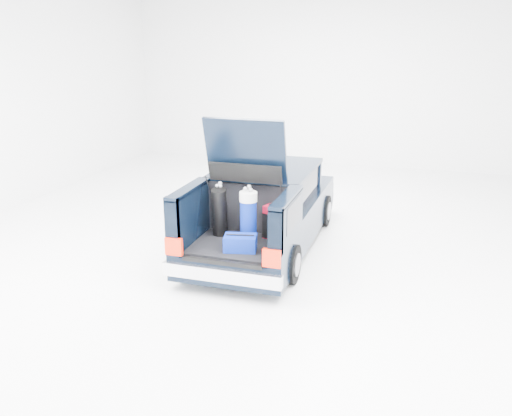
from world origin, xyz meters
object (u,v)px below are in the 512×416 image
(black_golf_bag, at_px, (220,212))
(blue_golf_bag, at_px, (248,217))
(car, at_px, (266,209))
(red_suitcase, at_px, (275,223))
(blue_duffel, at_px, (240,243))

(black_golf_bag, bearing_deg, blue_golf_bag, -21.79)
(car, xyz_separation_m, red_suitcase, (0.49, -1.19, 0.19))
(car, relative_size, blue_golf_bag, 5.13)
(car, relative_size, black_golf_bag, 5.29)
(black_golf_bag, xyz_separation_m, blue_duffel, (0.50, -0.49, -0.28))
(blue_golf_bag, distance_m, blue_duffel, 0.47)
(car, bearing_deg, red_suitcase, -67.59)
(black_golf_bag, bearing_deg, car, 66.06)
(black_golf_bag, bearing_deg, blue_duffel, -52.44)
(red_suitcase, distance_m, blue_golf_bag, 0.46)
(car, bearing_deg, black_golf_bag, -105.52)
(car, distance_m, blue_golf_bag, 1.50)
(black_golf_bag, xyz_separation_m, blue_golf_bag, (0.51, -0.12, 0.02))
(car, distance_m, blue_duffel, 1.83)
(red_suitcase, distance_m, blue_duffel, 0.74)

